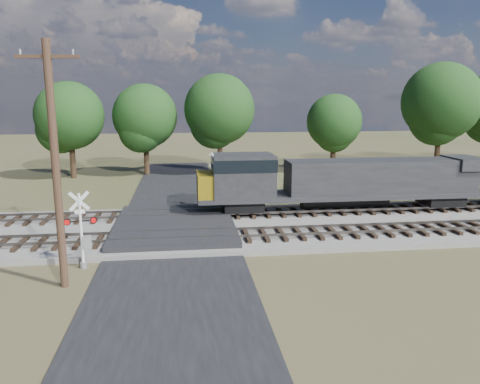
{
  "coord_description": "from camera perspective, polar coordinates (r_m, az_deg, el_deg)",
  "views": [
    {
      "loc": [
        0.58,
        -26.8,
        7.92
      ],
      "look_at": [
        4.12,
        2.0,
        2.03
      ],
      "focal_mm": 35.0,
      "sensor_mm": 36.0,
      "label": 1
    }
  ],
  "objects": [
    {
      "name": "track_near",
      "position": [
        26.03,
        -1.12,
        -5.28
      ],
      "size": [
        140.0,
        2.6,
        0.33
      ],
      "color": "black",
      "rests_on": "ballast_bed"
    },
    {
      "name": "treeline",
      "position": [
        49.02,
        6.71,
        9.74
      ],
      "size": [
        80.74,
        9.92,
        11.5
      ],
      "color": "black",
      "rests_on": "ground"
    },
    {
      "name": "crossing_signal_far",
      "position": [
        33.82,
        -3.06,
        0.81
      ],
      "size": [
        1.6,
        0.45,
        4.01
      ],
      "rotation": [
        0.0,
        0.0,
        2.94
      ],
      "color": "silver",
      "rests_on": "ground"
    },
    {
      "name": "equipment_shed",
      "position": [
        38.09,
        12.33,
        1.32
      ],
      "size": [
        5.09,
        5.09,
        2.72
      ],
      "rotation": [
        0.0,
        0.0,
        -0.34
      ],
      "color": "#47281E",
      "rests_on": "ground"
    },
    {
      "name": "road",
      "position": [
        27.94,
        -7.95,
        -5.01
      ],
      "size": [
        7.0,
        60.0,
        0.08
      ],
      "primitive_type": "cube",
      "color": "black",
      "rests_on": "ground"
    },
    {
      "name": "crossing_signal_near",
      "position": [
        23.09,
        -18.56,
        -5.16
      ],
      "size": [
        1.48,
        0.41,
        3.71
      ],
      "rotation": [
        0.0,
        0.0,
        0.2
      ],
      "color": "silver",
      "rests_on": "ground"
    },
    {
      "name": "track_far",
      "position": [
        30.83,
        -2.08,
        -2.62
      ],
      "size": [
        140.0,
        2.6,
        0.33
      ],
      "color": "black",
      "rests_on": "ballast_bed"
    },
    {
      "name": "ground",
      "position": [
        27.95,
        -7.95,
        -5.09
      ],
      "size": [
        160.0,
        160.0,
        0.0
      ],
      "primitive_type": "plane",
      "color": "#3D4424",
      "rests_on": "ground"
    },
    {
      "name": "crossing_panel",
      "position": [
        28.34,
        -7.95,
        -4.2
      ],
      "size": [
        7.0,
        9.0,
        0.62
      ],
      "primitive_type": "cube",
      "color": "#262628",
      "rests_on": "ground"
    },
    {
      "name": "ballast_bed",
      "position": [
        29.9,
        11.63,
        -3.82
      ],
      "size": [
        140.0,
        10.0,
        0.3
      ],
      "primitive_type": "cube",
      "color": "gray",
      "rests_on": "ground"
    },
    {
      "name": "utility_pole",
      "position": [
        20.34,
        -21.6,
        3.49
      ],
      "size": [
        2.48,
        0.39,
        10.14
      ],
      "rotation": [
        0.0,
        0.0,
        -0.1
      ],
      "color": "#39271A",
      "rests_on": "ground"
    }
  ]
}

